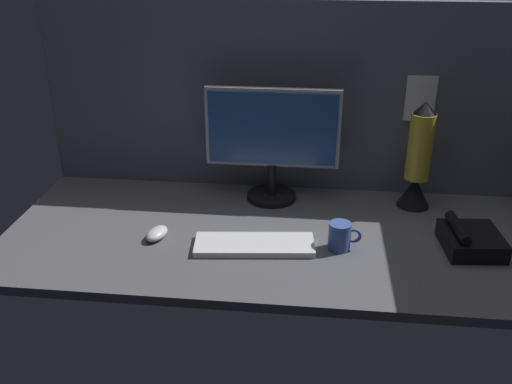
{
  "coord_description": "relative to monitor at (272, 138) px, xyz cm",
  "views": [
    {
      "loc": [
        9.42,
        -161.73,
        90.05
      ],
      "look_at": [
        -2.1,
        0.0,
        14.0
      ],
      "focal_mm": 39.54,
      "sensor_mm": 36.0,
      "label": 1
    }
  ],
  "objects": [
    {
      "name": "desk_phone",
      "position": [
        63.87,
        -30.06,
        -19.9
      ],
      "size": [
        18.53,
        20.36,
        8.8
      ],
      "color": "black",
      "rests_on": "ground_plane"
    },
    {
      "name": "ground_plane",
      "position": [
        5.25,
        -25.14,
        -24.59
      ],
      "size": [
        180.0,
        80.0,
        3.0
      ],
      "primitive_type": "cube",
      "color": "#515156"
    },
    {
      "name": "lava_lamp",
      "position": [
        50.86,
        -1.03,
        -7.04
      ],
      "size": [
        11.69,
        11.69,
        38.27
      ],
      "color": "black",
      "rests_on": "ground_plane"
    },
    {
      "name": "cubicle_wall_back",
      "position": [
        5.3,
        12.36,
        11.19
      ],
      "size": [
        180.0,
        5.5,
        68.56
      ],
      "color": "#565B66",
      "rests_on": "ground_plane"
    },
    {
      "name": "keyboard",
      "position": [
        -2.26,
        -36.63,
        -22.09
      ],
      "size": [
        38.15,
        16.76,
        2.0
      ],
      "primitive_type": "cube",
      "rotation": [
        0.0,
        0.0,
        0.1
      ],
      "color": "silver",
      "rests_on": "ground_plane"
    },
    {
      "name": "mug_ceramic_blue",
      "position": [
        24.03,
        -34.32,
        -18.65
      ],
      "size": [
        10.15,
        6.91,
        8.84
      ],
      "color": "#38569E",
      "rests_on": "ground_plane"
    },
    {
      "name": "monitor",
      "position": [
        0.0,
        0.0,
        0.0
      ],
      "size": [
        47.26,
        18.0,
        40.96
      ],
      "color": "black",
      "rests_on": "ground_plane"
    },
    {
      "name": "mouse",
      "position": [
        -33.95,
        -34.09,
        -21.39
      ],
      "size": [
        7.99,
        10.76,
        3.4
      ],
      "primitive_type": "ellipsoid",
      "rotation": [
        0.0,
        0.0,
        -0.27
      ],
      "color": "silver",
      "rests_on": "ground_plane"
    }
  ]
}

